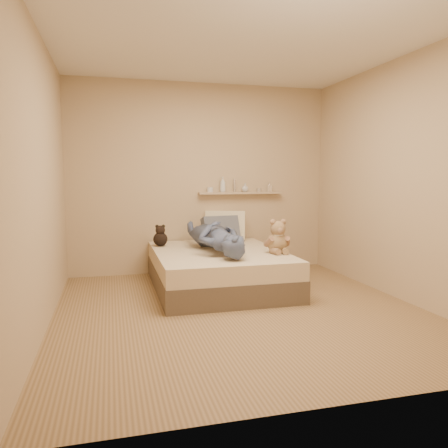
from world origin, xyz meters
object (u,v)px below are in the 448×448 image
object	(u,v)px
pillow_cream	(225,226)
wall_shelf	(240,193)
dark_plush	(160,237)
pillow_grey	(221,229)
person	(215,236)
teddy_bear	(278,239)
bed	(218,269)
game_console	(237,244)

from	to	relation	value
pillow_cream	wall_shelf	world-z (taller)	wall_shelf
dark_plush	wall_shelf	world-z (taller)	wall_shelf
pillow_grey	person	xyz separation A→B (m)	(-0.24, -0.70, 0.01)
teddy_bear	pillow_grey	world-z (taller)	teddy_bear
person	pillow_cream	bearing A→B (deg)	-115.58
bed	wall_shelf	xyz separation A→B (m)	(0.55, 0.91, 0.88)
teddy_bear	pillow_cream	size ratio (longest dim) A/B	0.72
pillow_cream	person	bearing A→B (deg)	-112.38
game_console	pillow_grey	xyz separation A→B (m)	(0.14, 1.23, 0.01)
dark_plush	person	distance (m)	0.79
bed	game_console	world-z (taller)	game_console
pillow_cream	person	distance (m)	0.91
game_console	person	size ratio (longest dim) A/B	0.13
wall_shelf	pillow_grey	bearing A→B (deg)	-147.36
bed	dark_plush	world-z (taller)	dark_plush
dark_plush	wall_shelf	distance (m)	1.36
pillow_cream	person	size ratio (longest dim) A/B	0.37
teddy_bear	wall_shelf	xyz separation A→B (m)	(-0.08, 1.23, 0.49)
game_console	dark_plush	distance (m)	1.26
wall_shelf	teddy_bear	bearing A→B (deg)	-86.31
game_console	pillow_cream	bearing A→B (deg)	80.20
bed	pillow_grey	world-z (taller)	pillow_grey
teddy_bear	bed	bearing A→B (deg)	152.63
dark_plush	pillow_cream	distance (m)	1.00
bed	game_console	xyz separation A→B (m)	(0.07, -0.54, 0.39)
person	dark_plush	bearing A→B (deg)	-43.92
teddy_bear	pillow_cream	world-z (taller)	pillow_cream
bed	dark_plush	size ratio (longest dim) A/B	6.82
bed	wall_shelf	distance (m)	1.38
bed	pillow_grey	distance (m)	0.82
game_console	wall_shelf	size ratio (longest dim) A/B	0.17
pillow_grey	pillow_cream	bearing A→B (deg)	54.26
game_console	dark_plush	xyz separation A→B (m)	(-0.70, 1.05, -0.04)
dark_plush	wall_shelf	xyz separation A→B (m)	(1.18, 0.41, 0.53)
game_console	person	bearing A→B (deg)	101.42
pillow_grey	person	bearing A→B (deg)	-109.29
teddy_bear	person	bearing A→B (deg)	154.42
bed	dark_plush	bearing A→B (deg)	141.34
bed	game_console	distance (m)	0.67
pillow_grey	wall_shelf	xyz separation A→B (m)	(0.34, 0.22, 0.48)
teddy_bear	wall_shelf	world-z (taller)	wall_shelf
bed	teddy_bear	distance (m)	0.81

